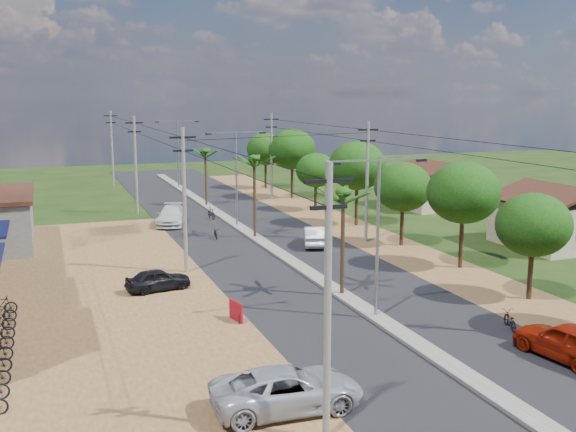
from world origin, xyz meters
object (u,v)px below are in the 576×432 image
at_px(car_parked_dark, 158,280).
at_px(roadside_sign, 236,311).
at_px(car_red_near, 567,342).
at_px(car_parked_silver, 287,390).
at_px(moto_rider_east, 510,321).
at_px(car_silver_mid, 314,236).
at_px(car_white_far, 172,216).

bearing_deg(car_parked_dark, roadside_sign, -167.64).
height_order(car_red_near, car_parked_silver, car_red_near).
bearing_deg(moto_rider_east, roadside_sign, -5.53).
bearing_deg(car_parked_silver, car_red_near, -87.12).
height_order(car_parked_dark, roadside_sign, car_parked_dark).
relative_size(car_red_near, car_parked_dark, 1.30).
bearing_deg(moto_rider_east, car_parked_dark, -20.13).
relative_size(car_silver_mid, car_parked_silver, 0.81).
distance_m(car_silver_mid, moto_rider_east, 19.81).
bearing_deg(moto_rider_east, car_red_near, 106.93).
relative_size(car_white_far, moto_rider_east, 3.30).
bearing_deg(moto_rider_east, car_silver_mid, -64.80).
height_order(car_silver_mid, car_white_far, car_white_far).
distance_m(car_red_near, moto_rider_east, 3.93).
distance_m(car_red_near, car_parked_silver, 12.50).
xyz_separation_m(car_white_far, moto_rider_east, (10.20, -31.26, -0.35)).
height_order(car_white_far, car_parked_dark, car_white_far).
distance_m(car_white_far, car_parked_dark, 19.57).
height_order(car_silver_mid, car_parked_dark, car_silver_mid).
bearing_deg(car_silver_mid, car_parked_dark, 50.04).
xyz_separation_m(car_parked_silver, roadside_sign, (0.88, 9.70, -0.24)).
bearing_deg(car_parked_dark, car_red_near, -148.33).
relative_size(car_parked_silver, moto_rider_east, 3.31).
xyz_separation_m(car_white_far, car_parked_silver, (-2.50, -35.35, -0.03)).
relative_size(car_parked_dark, moto_rider_east, 2.23).
relative_size(car_parked_dark, roadside_sign, 2.98).
bearing_deg(roadside_sign, moto_rider_east, -38.58).
bearing_deg(car_parked_silver, roadside_sign, -3.15).
relative_size(car_silver_mid, car_parked_dark, 1.20).
bearing_deg(car_red_near, car_white_far, -82.89).
xyz_separation_m(car_silver_mid, car_white_far, (-8.35, 11.54, 0.06)).
distance_m(car_white_far, car_parked_silver, 35.44).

